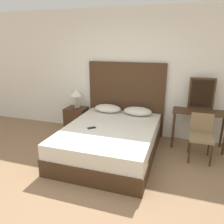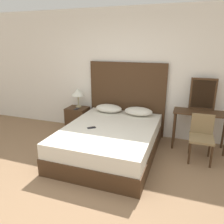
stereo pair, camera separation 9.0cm
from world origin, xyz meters
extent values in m
plane|color=#8C6B4C|center=(0.00, 0.00, 0.00)|extent=(16.00, 16.00, 0.00)
cube|color=white|center=(0.00, 2.50, 1.35)|extent=(10.00, 0.06, 2.70)
cube|color=#422B19|center=(0.07, 1.35, 0.14)|extent=(1.62, 2.12, 0.29)
cube|color=silver|center=(0.07, 1.35, 0.42)|extent=(1.58, 2.07, 0.25)
cube|color=#422B19|center=(0.07, 2.43, 0.80)|extent=(1.70, 0.05, 1.60)
ellipsoid|color=silver|center=(-0.26, 2.17, 0.63)|extent=(0.59, 0.37, 0.17)
ellipsoid|color=silver|center=(0.40, 2.17, 0.63)|extent=(0.59, 0.37, 0.17)
cube|color=black|center=(-0.23, 1.18, 0.55)|extent=(0.16, 0.15, 0.01)
cube|color=#422B19|center=(-1.04, 2.16, 0.28)|extent=(0.47, 0.40, 0.56)
cylinder|color=tan|center=(-1.04, 2.24, 0.57)|extent=(0.13, 0.13, 0.02)
cylinder|color=tan|center=(-1.04, 2.24, 0.71)|extent=(0.02, 0.02, 0.25)
cone|color=silver|center=(-1.04, 2.24, 0.92)|extent=(0.30, 0.30, 0.17)
cube|color=black|center=(-1.00, 2.06, 0.57)|extent=(0.09, 0.16, 0.01)
cube|color=#422B19|center=(1.61, 2.14, 0.74)|extent=(1.00, 0.42, 0.02)
cylinder|color=#422B19|center=(1.15, 1.97, 0.36)|extent=(0.04, 0.04, 0.73)
cylinder|color=#422B19|center=(1.15, 2.30, 0.36)|extent=(0.04, 0.04, 0.73)
cylinder|color=#422B19|center=(2.07, 2.30, 0.36)|extent=(0.04, 0.04, 0.73)
cube|color=#422B19|center=(1.61, 2.32, 1.06)|extent=(0.48, 0.03, 0.61)
cube|color=#B2BCC6|center=(1.61, 2.31, 1.06)|extent=(0.40, 0.01, 0.54)
cube|color=olive|center=(1.64, 1.65, 0.42)|extent=(0.40, 0.45, 0.04)
cube|color=olive|center=(1.64, 1.86, 0.62)|extent=(0.38, 0.04, 0.36)
cylinder|color=#422B19|center=(1.47, 1.45, 0.20)|extent=(0.04, 0.04, 0.40)
cylinder|color=#422B19|center=(1.81, 1.45, 0.20)|extent=(0.04, 0.04, 0.40)
cylinder|color=#422B19|center=(1.47, 1.85, 0.20)|extent=(0.04, 0.04, 0.40)
cylinder|color=#422B19|center=(1.81, 1.85, 0.20)|extent=(0.04, 0.04, 0.40)
camera|label=1|loc=(1.25, -2.14, 2.00)|focal=35.00mm
camera|label=2|loc=(1.33, -2.11, 2.00)|focal=35.00mm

